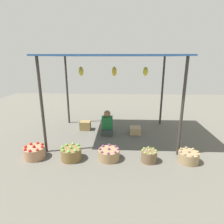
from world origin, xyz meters
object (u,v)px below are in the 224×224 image
object	(u,v)px
vendor_person	(107,125)
basket_limes	(149,156)
basket_potatoes	(188,157)
wooden_crate_stacked_rear	(85,125)
wooden_crate_near_vendor	(135,130)
basket_green_apples	(71,154)
basket_purple_onions	(109,154)
basket_red_tomatoes	(35,152)

from	to	relation	value
vendor_person	basket_limes	distance (m)	1.99
basket_potatoes	wooden_crate_stacked_rear	world-z (taller)	basket_potatoes
basket_potatoes	vendor_person	bearing A→B (deg)	141.32
basket_limes	basket_potatoes	world-z (taller)	basket_limes
wooden_crate_near_vendor	wooden_crate_stacked_rear	distance (m)	1.71
basket_green_apples	basket_purple_onions	distance (m)	0.91
basket_potatoes	wooden_crate_near_vendor	bearing A→B (deg)	124.05
vendor_person	basket_purple_onions	distance (m)	1.60
vendor_person	wooden_crate_near_vendor	bearing A→B (deg)	2.44
wooden_crate_near_vendor	basket_potatoes	bearing A→B (deg)	-55.95
basket_green_apples	wooden_crate_stacked_rear	xyz separation A→B (m)	(-0.01, 1.96, -0.00)
basket_limes	wooden_crate_stacked_rear	world-z (taller)	basket_limes
vendor_person	basket_limes	world-z (taller)	vendor_person
basket_limes	wooden_crate_near_vendor	xyz separation A→B (m)	(-0.20, 1.68, -0.02)
vendor_person	basket_potatoes	bearing A→B (deg)	-38.68
vendor_person	basket_green_apples	size ratio (longest dim) A/B	1.59
basket_purple_onions	basket_limes	world-z (taller)	basket_limes
basket_purple_onions	basket_red_tomatoes	bearing A→B (deg)	-179.32
vendor_person	basket_green_apples	distance (m)	1.81
basket_green_apples	basket_purple_onions	bearing A→B (deg)	3.05
vendor_person	basket_green_apples	world-z (taller)	vendor_person
basket_green_apples	wooden_crate_stacked_rear	world-z (taller)	basket_green_apples
basket_red_tomatoes	wooden_crate_stacked_rear	bearing A→B (deg)	64.86
basket_green_apples	basket_purple_onions	size ratio (longest dim) A/B	0.95
vendor_person	basket_red_tomatoes	world-z (taller)	vendor_person
basket_potatoes	wooden_crate_stacked_rear	distance (m)	3.43
vendor_person	wooden_crate_stacked_rear	bearing A→B (deg)	157.09
basket_red_tomatoes	basket_green_apples	bearing A→B (deg)	-1.68
basket_red_tomatoes	wooden_crate_near_vendor	size ratio (longest dim) A/B	1.46
basket_limes	basket_purple_onions	bearing A→B (deg)	176.30
basket_purple_onions	basket_potatoes	xyz separation A→B (m)	(1.89, -0.05, 0.00)
basket_limes	vendor_person	bearing A→B (deg)	123.96
basket_green_apples	basket_purple_onions	world-z (taller)	basket_green_apples
vendor_person	wooden_crate_near_vendor	world-z (taller)	vendor_person
basket_green_apples	wooden_crate_near_vendor	size ratio (longest dim) A/B	1.44
vendor_person	wooden_crate_near_vendor	xyz separation A→B (m)	(0.91, 0.04, -0.18)
basket_red_tomatoes	vendor_person	bearing A→B (deg)	43.65
basket_green_apples	basket_limes	xyz separation A→B (m)	(1.87, -0.01, -0.01)
basket_potatoes	basket_green_apples	bearing A→B (deg)	-179.96
basket_green_apples	wooden_crate_near_vendor	xyz separation A→B (m)	(1.67, 1.67, -0.04)
basket_red_tomatoes	basket_limes	world-z (taller)	basket_red_tomatoes
basket_potatoes	wooden_crate_near_vendor	size ratio (longest dim) A/B	1.38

